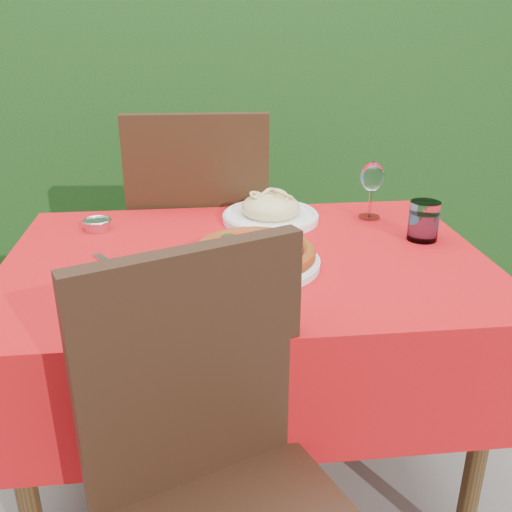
{
  "coord_description": "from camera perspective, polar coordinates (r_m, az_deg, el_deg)",
  "views": [
    {
      "loc": [
        -0.13,
        -1.38,
        1.33
      ],
      "look_at": [
        0.02,
        -0.05,
        0.77
      ],
      "focal_mm": 40.0,
      "sensor_mm": 36.0,
      "label": 1
    }
  ],
  "objects": [
    {
      "name": "chair_far",
      "position": [
        2.1,
        -5.58,
        2.28
      ],
      "size": [
        0.49,
        0.49,
        1.05
      ],
      "rotation": [
        0.0,
        0.0,
        3.1
      ],
      "color": "black",
      "rests_on": "ground"
    },
    {
      "name": "chair_near",
      "position": [
        1.11,
        -3.5,
        -21.46
      ],
      "size": [
        0.57,
        0.57,
        0.97
      ],
      "rotation": [
        0.0,
        0.0,
        0.39
      ],
      "color": "black",
      "rests_on": "ground"
    },
    {
      "name": "steel_ramekin",
      "position": [
        1.76,
        -15.57,
        3.01
      ],
      "size": [
        0.08,
        0.08,
        0.03
      ],
      "primitive_type": "cylinder",
      "color": "silver",
      "rests_on": "dining_table"
    },
    {
      "name": "fork",
      "position": [
        1.47,
        -13.95,
        -1.1
      ],
      "size": [
        0.13,
        0.18,
        0.01
      ],
      "primitive_type": "cube",
      "rotation": [
        0.0,
        0.0,
        0.55
      ],
      "color": "#B8B7BF",
      "rests_on": "dining_table"
    },
    {
      "name": "pizza_plate",
      "position": [
        1.44,
        -0.22,
        0.08
      ],
      "size": [
        0.35,
        0.35,
        0.06
      ],
      "rotation": [
        0.0,
        0.0,
        -0.17
      ],
      "color": "white",
      "rests_on": "dining_table"
    },
    {
      "name": "water_glass",
      "position": [
        1.67,
        16.4,
        3.21
      ],
      "size": [
        0.08,
        0.08,
        0.11
      ],
      "color": "white",
      "rests_on": "dining_table"
    },
    {
      "name": "pasta_plate",
      "position": [
        1.76,
        1.46,
        4.48
      ],
      "size": [
        0.3,
        0.3,
        0.08
      ],
      "rotation": [
        0.0,
        0.0,
        0.34
      ],
      "color": "white",
      "rests_on": "dining_table"
    },
    {
      "name": "ground",
      "position": [
        1.92,
        -0.81,
        -21.01
      ],
      "size": [
        60.0,
        60.0,
        0.0
      ],
      "primitive_type": "plane",
      "color": "#635F5A",
      "rests_on": "ground"
    },
    {
      "name": "hedge",
      "position": [
        2.97,
        -3.95,
        14.67
      ],
      "size": [
        3.2,
        0.55,
        1.78
      ],
      "color": "black",
      "rests_on": "ground"
    },
    {
      "name": "dining_table",
      "position": [
        1.57,
        -0.93,
        -5.1
      ],
      "size": [
        1.26,
        0.86,
        0.75
      ],
      "color": "#463016",
      "rests_on": "ground"
    },
    {
      "name": "wine_glass",
      "position": [
        1.8,
        11.53,
        7.56
      ],
      "size": [
        0.07,
        0.07,
        0.18
      ],
      "color": "white",
      "rests_on": "dining_table"
    }
  ]
}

